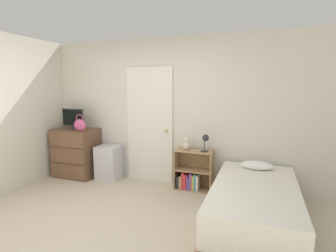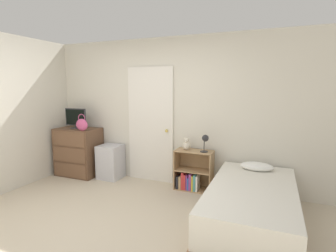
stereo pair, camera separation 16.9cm
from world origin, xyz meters
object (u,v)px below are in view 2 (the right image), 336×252
at_px(handbag, 82,124).
at_px(storage_bin, 111,162).
at_px(bookshelf, 192,175).
at_px(dresser, 79,152).
at_px(bed, 252,206).
at_px(tv, 76,118).
at_px(teddy_bear, 186,145).
at_px(desk_lamp, 205,140).

height_order(handbag, storage_bin, handbag).
relative_size(handbag, bookshelf, 0.46).
height_order(dresser, bed, dresser).
relative_size(bookshelf, bed, 0.34).
bearing_deg(tv, bed, -12.15).
bearing_deg(handbag, dresser, 145.90).
bearing_deg(dresser, bed, -12.27).
bearing_deg(teddy_bear, bed, -36.23).
xyz_separation_m(storage_bin, bed, (2.61, -0.78, -0.06)).
bearing_deg(bookshelf, tv, -177.32).
height_order(handbag, teddy_bear, handbag).
height_order(tv, desk_lamp, tv).
xyz_separation_m(dresser, teddy_bear, (2.17, 0.11, 0.30)).
height_order(dresser, handbag, handbag).
relative_size(teddy_bear, bed, 0.10).
relative_size(dresser, storage_bin, 1.46).
relative_size(teddy_bear, desk_lamp, 0.71).
bearing_deg(dresser, bookshelf, 2.72).
xyz_separation_m(bookshelf, desk_lamp, (0.23, -0.04, 0.63)).
xyz_separation_m(teddy_bear, desk_lamp, (0.33, -0.04, 0.12)).
bearing_deg(handbag, desk_lamp, 6.22).
height_order(storage_bin, desk_lamp, desk_lamp).
bearing_deg(tv, teddy_bear, 2.89).
bearing_deg(storage_bin, bookshelf, 1.54).
xyz_separation_m(tv, bed, (3.33, -0.72, -0.86)).
height_order(teddy_bear, bed, teddy_bear).
bearing_deg(bed, storage_bin, 163.30).
relative_size(tv, teddy_bear, 2.32).
relative_size(storage_bin, desk_lamp, 2.19).
xyz_separation_m(dresser, storage_bin, (0.69, 0.07, -0.14)).
relative_size(bookshelf, teddy_bear, 3.32).
distance_m(tv, teddy_bear, 2.23).
distance_m(storage_bin, bookshelf, 1.58).
bearing_deg(handbag, bed, -10.09).
relative_size(handbag, teddy_bear, 1.52).
relative_size(handbag, storage_bin, 0.49).
height_order(tv, handbag, tv).
bearing_deg(bookshelf, bed, -38.66).
distance_m(dresser, teddy_bear, 2.19).
bearing_deg(desk_lamp, tv, -178.50).
bearing_deg(dresser, storage_bin, 5.41).
height_order(handbag, bookshelf, handbag).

